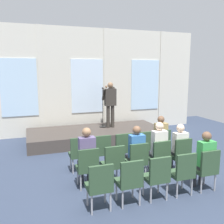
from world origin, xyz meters
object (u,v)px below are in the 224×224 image
Objects in this scene: audience_r1_c2 at (136,150)px; chair_r0_c3 at (142,145)px; chair_r2_c1 at (130,179)px; chair_r2_c2 at (157,175)px; chair_r1_c4 at (180,153)px; chair_r2_c0 at (100,184)px; mic_stand at (103,119)px; chair_r1_c3 at (159,156)px; chair_r2_c3 at (183,171)px; audience_r1_c0 at (87,154)px; chair_r0_c1 at (101,150)px; chair_r1_c1 at (113,162)px; audience_r0_c4 at (160,136)px; chair_r0_c4 at (161,143)px; audience_r1_c4 at (179,146)px; chair_r0_c2 at (122,147)px; chair_r1_c0 at (88,165)px; speaker at (110,101)px; chair_r1_c2 at (137,159)px; audience_r1_c3 at (158,146)px; audience_r2_c4 at (204,157)px; chair_r0_c0 at (79,152)px; chair_r2_c4 at (206,167)px.

chair_r0_c3 is at bearing 55.43° from audience_r1_c2.
chair_r2_c2 is (0.60, 0.00, 0.00)m from chair_r2_c1.
chair_r1_c4 is 1.00× the size of chair_r2_c0.
chair_r1_c3 is (0.25, -3.93, -0.22)m from mic_stand.
chair_r1_c4 is at bearing -77.82° from mic_stand.
chair_r2_c3 is at bearing -59.82° from audience_r1_c2.
mic_stand is 3.94m from chair_r1_c3.
audience_r1_c0 is 2.09m from chair_r2_c3.
chair_r0_c1 is 0.95m from chair_r1_c1.
chair_r2_c0 is (-2.41, -0.95, 0.00)m from chair_r1_c4.
audience_r0_c4 is 2.09m from chair_r2_c3.
chair_r0_c3 is at bearing 25.88° from audience_r1_c0.
audience_r1_c4 is (0.00, -0.87, 0.18)m from chair_r0_c4.
audience_r1_c4 is at bearing 7.88° from chair_r1_c3.
mic_stand is at bearing 102.44° from audience_r1_c4.
chair_r1_c3 is (0.60, -0.95, 0.00)m from chair_r0_c2.
chair_r0_c2 is 1.22m from audience_r0_c4.
chair_r0_c2 is at bearing 72.50° from chair_r2_c1.
mic_stand is at bearing 72.13° from chair_r0_c1.
chair_r1_c0 is 1.54m from chair_r2_c2.
speaker reaches higher than chair_r1_c3.
chair_r1_c2 is 1.00× the size of chair_r2_c3.
audience_r1_c2 is at bearing -144.04° from chair_r0_c4.
audience_r0_c4 is at bearing 29.83° from chair_r1_c1.
mic_stand is 3.01m from audience_r0_c4.
chair_r0_c3 is 2.63m from chair_r2_c0.
chair_r2_c2 is (-0.60, -1.03, -0.23)m from audience_r1_c3.
audience_r2_c4 reaches higher than chair_r0_c4.
chair_r0_c2 is 1.00× the size of chair_r1_c0.
chair_r2_c2 is at bearing -107.50° from chair_r0_c3.
chair_r1_c3 is at bearing 0.00° from chair_r1_c1.
chair_r0_c4 is 1.09m from audience_r1_c3.
speaker reaches higher than audience_r2_c4.
chair_r0_c2 and chair_r2_c1 have the same top height.
chair_r0_c0 is 0.71× the size of audience_r1_c2.
chair_r0_c0 and chair_r1_c4 have the same top height.
audience_r1_c2 is (-1.20, -0.87, 0.20)m from chair_r0_c4.
audience_r1_c0 reaches higher than audience_r2_c4.
chair_r2_c1 is at bearing 180.00° from chair_r2_c2.
chair_r0_c0 is 2.41m from chair_r0_c4.
mic_stand is 4.15m from audience_r1_c0.
mic_stand is 1.65× the size of chair_r0_c1.
chair_r0_c3 is at bearing 57.76° from chair_r2_c1.
chair_r1_c1 is (0.00, -0.95, 0.00)m from chair_r0_c1.
audience_r1_c3 reaches higher than chair_r2_c4.
chair_r0_c2 is 0.73× the size of audience_r1_c4.
speaker reaches higher than chair_r2_c3.
chair_r0_c0 is at bearing 90.00° from chair_r2_c0.
speaker is at bearing 89.85° from chair_r1_c3.
audience_r1_c4 reaches higher than chair_r1_c4.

